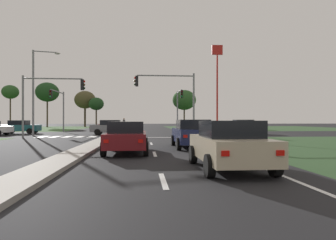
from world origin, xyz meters
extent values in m
plane|color=black|center=(0.00, 30.00, 0.00)|extent=(200.00, 200.00, 0.00)
cube|color=#2D4C28|center=(25.50, 54.50, 0.00)|extent=(35.00, 35.00, 0.01)
cube|color=gray|center=(0.00, 11.00, 0.07)|extent=(1.20, 22.00, 0.14)
cube|color=gray|center=(0.00, 55.00, 0.07)|extent=(1.20, 36.00, 0.14)
cube|color=silver|center=(3.50, 3.98, 0.01)|extent=(0.14, 2.00, 0.01)
cube|color=silver|center=(3.50, 9.98, 0.01)|extent=(0.14, 2.00, 0.01)
cube|color=silver|center=(3.50, 15.98, 0.01)|extent=(0.14, 2.00, 0.01)
cube|color=silver|center=(6.85, 12.00, 0.01)|extent=(0.14, 24.00, 0.01)
cube|color=silver|center=(3.80, 23.00, 0.01)|extent=(6.40, 0.50, 0.01)
cube|color=silver|center=(-6.40, 24.80, 0.01)|extent=(0.70, 2.80, 0.01)
cube|color=silver|center=(-5.25, 24.80, 0.01)|extent=(0.70, 2.80, 0.01)
cube|color=silver|center=(-4.10, 24.80, 0.01)|extent=(0.70, 2.80, 0.01)
cube|color=silver|center=(-2.95, 24.80, 0.01)|extent=(0.70, 2.80, 0.01)
cube|color=silver|center=(-1.80, 24.80, 0.01)|extent=(0.70, 2.80, 0.01)
cube|color=silver|center=(-0.65, 24.80, 0.01)|extent=(0.70, 2.80, 0.01)
cube|color=silver|center=(0.50, 24.80, 0.01)|extent=(0.70, 2.80, 0.01)
cube|color=#161E47|center=(5.74, 13.02, 0.69)|extent=(1.87, 4.57, 0.74)
cube|color=black|center=(5.74, 12.87, 1.32)|extent=(1.64, 2.10, 0.52)
cube|color=red|center=(5.03, 10.71, 0.77)|extent=(0.20, 0.04, 0.14)
cube|color=red|center=(6.45, 10.71, 0.77)|extent=(0.20, 0.04, 0.14)
cylinder|color=black|center=(4.80, 14.48, 0.32)|extent=(0.22, 0.64, 0.64)
cylinder|color=black|center=(6.67, 14.48, 0.32)|extent=(0.22, 0.64, 0.64)
cylinder|color=black|center=(4.80, 11.56, 0.32)|extent=(0.22, 0.64, 0.64)
cylinder|color=black|center=(6.67, 11.56, 0.32)|extent=(0.22, 0.64, 0.64)
cube|color=#19565B|center=(-11.21, 31.89, 0.67)|extent=(4.19, 1.73, 0.70)
cube|color=black|center=(-11.36, 31.89, 1.28)|extent=(1.93, 1.52, 0.52)
cube|color=red|center=(-13.33, 32.55, 0.74)|extent=(0.04, 0.20, 0.14)
cylinder|color=black|center=(-9.87, 32.76, 0.32)|extent=(0.64, 0.22, 0.64)
cylinder|color=black|center=(-9.87, 31.03, 0.32)|extent=(0.64, 0.22, 0.64)
cylinder|color=black|center=(-12.55, 32.76, 0.32)|extent=(0.64, 0.22, 0.64)
cylinder|color=black|center=(-12.55, 31.03, 0.32)|extent=(0.64, 0.22, 0.64)
cube|color=slate|center=(-0.38, 28.56, 0.69)|extent=(4.47, 1.73, 0.73)
cube|color=black|center=(-0.53, 28.56, 1.31)|extent=(2.06, 1.52, 0.52)
cube|color=red|center=(-2.64, 29.21, 0.76)|extent=(0.04, 0.20, 0.14)
cube|color=red|center=(-2.64, 27.90, 0.76)|extent=(0.04, 0.20, 0.14)
cylinder|color=black|center=(1.05, 29.42, 0.32)|extent=(0.64, 0.22, 0.64)
cylinder|color=black|center=(1.05, 27.69, 0.32)|extent=(0.64, 0.22, 0.64)
cylinder|color=black|center=(-1.81, 29.42, 0.32)|extent=(0.64, 0.22, 0.64)
cylinder|color=black|center=(-1.81, 27.69, 0.32)|extent=(0.64, 0.22, 0.64)
cube|color=#A31919|center=(-2.35, 39.11, 0.65)|extent=(1.75, 4.29, 0.67)
cube|color=black|center=(-2.35, 39.26, 1.25)|extent=(1.54, 1.97, 0.52)
cube|color=red|center=(-1.68, 41.27, 0.72)|extent=(0.20, 0.04, 0.14)
cube|color=red|center=(-3.01, 41.27, 0.72)|extent=(0.20, 0.04, 0.14)
cylinder|color=black|center=(-1.47, 37.74, 0.32)|extent=(0.22, 0.64, 0.64)
cylinder|color=black|center=(-3.22, 37.74, 0.32)|extent=(0.22, 0.64, 0.64)
cylinder|color=black|center=(-1.47, 40.48, 0.32)|extent=(0.22, 0.64, 0.64)
cylinder|color=black|center=(-3.22, 40.48, 0.32)|extent=(0.22, 0.64, 0.64)
cylinder|color=black|center=(-11.46, 28.97, 0.32)|extent=(0.64, 0.22, 0.64)
cube|color=#BCAD8E|center=(5.68, 5.61, 0.67)|extent=(1.82, 4.17, 0.70)
cube|color=black|center=(5.68, 5.46, 1.28)|extent=(1.60, 1.92, 0.52)
cube|color=red|center=(4.99, 3.51, 0.74)|extent=(0.20, 0.04, 0.14)
cube|color=red|center=(6.37, 3.51, 0.74)|extent=(0.20, 0.04, 0.14)
cylinder|color=black|center=(4.77, 6.95, 0.32)|extent=(0.22, 0.64, 0.64)
cylinder|color=black|center=(6.59, 6.95, 0.32)|extent=(0.22, 0.64, 0.64)
cylinder|color=black|center=(4.77, 4.28, 0.32)|extent=(0.22, 0.64, 0.64)
cylinder|color=black|center=(6.59, 4.28, 0.32)|extent=(0.22, 0.64, 0.64)
cube|color=maroon|center=(2.19, 10.69, 0.64)|extent=(1.81, 4.56, 0.65)
cube|color=black|center=(2.19, 10.54, 1.23)|extent=(1.59, 2.10, 0.52)
cube|color=red|center=(1.51, 8.39, 0.71)|extent=(0.20, 0.04, 0.14)
cube|color=red|center=(2.88, 8.39, 0.71)|extent=(0.20, 0.04, 0.14)
cylinder|color=black|center=(1.29, 12.15, 0.32)|extent=(0.22, 0.64, 0.64)
cylinder|color=black|center=(3.10, 12.15, 0.32)|extent=(0.22, 0.64, 0.64)
cylinder|color=black|center=(1.29, 9.23, 0.32)|extent=(0.22, 0.64, 0.64)
cylinder|color=black|center=(3.10, 9.23, 0.32)|extent=(0.22, 0.64, 0.64)
cube|color=navy|center=(14.04, 28.95, 0.71)|extent=(4.31, 1.76, 0.77)
cube|color=black|center=(14.19, 28.95, 1.35)|extent=(1.98, 1.55, 0.52)
cube|color=red|center=(16.22, 28.28, 0.78)|extent=(0.04, 0.20, 0.14)
cube|color=red|center=(16.22, 29.62, 0.78)|extent=(0.04, 0.20, 0.14)
cylinder|color=black|center=(12.66, 28.07, 0.32)|extent=(0.64, 0.22, 0.64)
cylinder|color=black|center=(12.66, 29.84, 0.32)|extent=(0.64, 0.22, 0.64)
cylinder|color=black|center=(15.42, 28.07, 0.32)|extent=(0.64, 0.22, 0.64)
cylinder|color=black|center=(15.42, 29.84, 0.32)|extent=(0.64, 0.22, 0.64)
cylinder|color=gray|center=(-7.60, 23.40, 2.75)|extent=(0.18, 0.18, 5.50)
cylinder|color=gray|center=(-5.04, 23.40, 5.25)|extent=(5.13, 0.12, 0.12)
cube|color=black|center=(-2.47, 23.40, 4.73)|extent=(0.26, 0.32, 0.95)
sphere|color=red|center=(-2.31, 23.40, 5.03)|extent=(0.20, 0.20, 0.20)
sphere|color=#3A2405|center=(-2.31, 23.40, 4.73)|extent=(0.20, 0.20, 0.20)
sphere|color=black|center=(-2.31, 23.40, 4.43)|extent=(0.20, 0.20, 0.20)
cylinder|color=gray|center=(7.60, 23.40, 2.94)|extent=(0.18, 0.18, 5.88)
cylinder|color=gray|center=(4.99, 23.40, 5.63)|extent=(5.22, 0.12, 0.12)
cube|color=black|center=(2.38, 23.40, 5.11)|extent=(0.26, 0.32, 0.95)
sphere|color=red|center=(2.22, 23.40, 5.41)|extent=(0.20, 0.20, 0.20)
sphere|color=#3A2405|center=(2.22, 23.40, 5.11)|extent=(0.20, 0.20, 0.20)
sphere|color=black|center=(2.22, 23.40, 4.81)|extent=(0.20, 0.20, 0.20)
cylinder|color=gray|center=(7.60, 36.60, 2.76)|extent=(0.18, 0.18, 5.52)
cylinder|color=gray|center=(7.60, 34.33, 5.27)|extent=(0.12, 4.54, 0.12)
cube|color=black|center=(7.60, 32.06, 4.74)|extent=(0.32, 0.26, 0.95)
sphere|color=#360503|center=(7.60, 31.90, 5.04)|extent=(0.20, 0.20, 0.20)
sphere|color=#3A2405|center=(7.60, 31.90, 4.74)|extent=(0.20, 0.20, 0.20)
sphere|color=green|center=(7.60, 31.90, 4.44)|extent=(0.20, 0.20, 0.20)
cylinder|color=gray|center=(-7.60, 36.60, 2.66)|extent=(0.18, 0.18, 5.33)
cylinder|color=gray|center=(-7.60, 33.89, 5.08)|extent=(0.12, 5.42, 0.12)
cube|color=black|center=(-7.60, 31.18, 4.55)|extent=(0.32, 0.26, 0.95)
sphere|color=#360503|center=(-7.60, 31.02, 4.85)|extent=(0.20, 0.20, 0.20)
sphere|color=#3A2405|center=(-7.60, 31.02, 4.55)|extent=(0.20, 0.20, 0.20)
sphere|color=green|center=(-7.60, 31.02, 4.25)|extent=(0.20, 0.20, 0.20)
cylinder|color=gray|center=(-8.05, 27.06, 4.30)|extent=(0.20, 0.20, 8.60)
cylinder|color=gray|center=(-6.93, 27.31, 8.50)|extent=(2.25, 0.60, 0.10)
ellipsoid|color=#B2B2A8|center=(-5.82, 27.56, 8.40)|extent=(0.56, 0.28, 0.20)
cylinder|color=#4C4C4C|center=(0.16, 39.48, 0.51)|extent=(0.16, 0.16, 0.74)
cylinder|color=#4C4C4C|center=(0.16, 39.48, 1.26)|extent=(0.34, 0.34, 0.77)
sphere|color=tan|center=(0.16, 39.48, 1.76)|extent=(0.22, 0.22, 0.22)
cylinder|color=red|center=(15.24, 44.93, 6.25)|extent=(0.28, 0.28, 12.50)
cube|color=red|center=(15.24, 44.93, 13.30)|extent=(1.80, 0.30, 1.60)
torus|color=yellow|center=(14.84, 45.10, 13.30)|extent=(0.96, 0.16, 0.96)
torus|color=yellow|center=(15.63, 45.10, 13.30)|extent=(0.96, 0.16, 0.96)
cylinder|color=#423323|center=(-26.59, 64.80, 3.44)|extent=(0.29, 0.29, 6.88)
ellipsoid|color=#285123|center=(-26.59, 64.80, 7.87)|extent=(3.59, 3.59, 3.05)
cylinder|color=#423323|center=(-18.72, 65.17, 3.26)|extent=(0.33, 0.33, 6.52)
ellipsoid|color=#1E421E|center=(-18.72, 65.17, 7.93)|extent=(5.12, 5.12, 4.35)
cylinder|color=#423323|center=(-10.39, 65.35, 2.47)|extent=(0.43, 0.43, 4.95)
ellipsoid|color=#4C4728|center=(-10.39, 65.35, 6.26)|extent=(4.76, 4.76, 4.04)
cylinder|color=#423323|center=(-7.59, 63.62, 2.16)|extent=(0.31, 0.31, 4.31)
ellipsoid|color=#1E421E|center=(-7.59, 63.62, 5.24)|extent=(3.35, 3.35, 2.85)
cylinder|color=#423323|center=(11.99, 61.62, 2.32)|extent=(0.32, 0.32, 4.63)
ellipsoid|color=#285123|center=(11.99, 61.62, 6.07)|extent=(5.22, 5.22, 4.43)
camera|label=1|loc=(3.00, -3.55, 1.55)|focal=31.62mm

